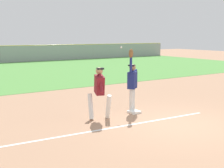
{
  "coord_description": "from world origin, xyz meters",
  "views": [
    {
      "loc": [
        -6.43,
        -6.44,
        2.72
      ],
      "look_at": [
        -0.95,
        2.18,
        1.05
      ],
      "focal_mm": 47.26,
      "sensor_mm": 36.0,
      "label": 1
    }
  ],
  "objects": [
    {
      "name": "outfield_fence",
      "position": [
        -0.0,
        24.74,
        0.88
      ],
      "size": [
        42.75,
        0.08,
        1.76
      ],
      "color": "#93999E",
      "rests_on": "ground_plane"
    },
    {
      "name": "outfield_grass",
      "position": [
        0.0,
        16.1,
        0.01
      ],
      "size": [
        42.67,
        17.28,
        0.01
      ],
      "primitive_type": "cube",
      "color": "#549342",
      "rests_on": "ground_plane"
    },
    {
      "name": "baseball",
      "position": [
        -0.55,
        2.21,
        2.32
      ],
      "size": [
        0.07,
        0.07,
        0.07
      ],
      "primitive_type": "sphere",
      "color": "white"
    },
    {
      "name": "fielder",
      "position": [
        -0.21,
        2.0,
        1.12
      ],
      "size": [
        0.77,
        0.64,
        2.28
      ],
      "rotation": [
        0.0,
        0.0,
        2.24
      ],
      "color": "silver",
      "rests_on": "ground_plane"
    },
    {
      "name": "parked_car_red",
      "position": [
        5.88,
        28.84,
        0.67
      ],
      "size": [
        4.43,
        2.17,
        1.25
      ],
      "rotation": [
        0.0,
        0.0,
        -0.02
      ],
      "color": "#B21E1E",
      "rests_on": "ground_plane"
    },
    {
      "name": "runner",
      "position": [
        -1.71,
        1.75,
        1.0
      ],
      "size": [
        0.76,
        0.83,
        1.72
      ],
      "rotation": [
        0.0,
        0.0,
        -0.31
      ],
      "color": "white",
      "rests_on": "ground_plane"
    },
    {
      "name": "first_base",
      "position": [
        -0.28,
        1.76,
        0.04
      ],
      "size": [
        0.4,
        0.4,
        0.08
      ],
      "primitive_type": "cube",
      "rotation": [
        0.0,
        0.0,
        0.04
      ],
      "color": "white",
      "rests_on": "ground_plane"
    },
    {
      "name": "parked_car_silver",
      "position": [
        11.11,
        29.48,
        0.67
      ],
      "size": [
        4.51,
        2.33,
        1.25
      ],
      "rotation": [
        0.0,
        0.0,
        0.06
      ],
      "color": "#B7B7BC",
      "rests_on": "ground_plane"
    },
    {
      "name": "chalk_foul_line",
      "position": [
        -4.28,
        0.86,
        0.0
      ],
      "size": [
        11.98,
        0.81,
        0.01
      ],
      "primitive_type": "cube",
      "rotation": [
        0.0,
        0.0,
        -0.06
      ],
      "color": "white",
      "rests_on": "ground_plane"
    },
    {
      "name": "ground_plane",
      "position": [
        0.0,
        0.0,
        0.0
      ],
      "size": [
        78.47,
        78.47,
        0.0
      ],
      "primitive_type": "plane",
      "color": "tan"
    }
  ]
}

